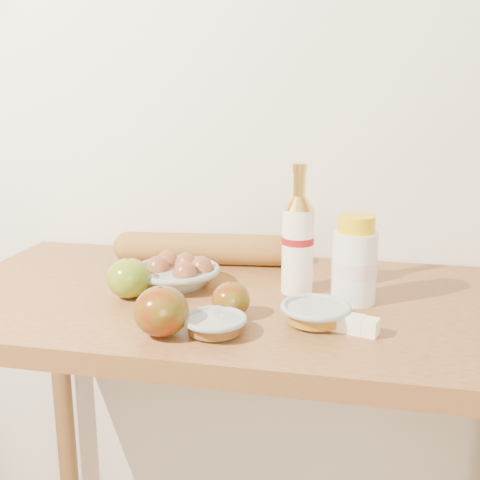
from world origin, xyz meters
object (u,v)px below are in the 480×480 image
bourbon_bottle (298,241)px  cream_bottle (355,262)px  baguette (204,249)px  table (243,354)px  egg_bowl (178,274)px

bourbon_bottle → cream_bottle: (0.11, -0.03, -0.03)m
cream_bottle → baguette: size_ratio=0.39×
table → egg_bowl: 0.21m
bourbon_bottle → baguette: size_ratio=0.59×
bourbon_bottle → egg_bowl: bourbon_bottle is taller
table → cream_bottle: (0.21, 0.02, 0.20)m
table → bourbon_bottle: bourbon_bottle is taller
baguette → cream_bottle: bearing=-34.6°
cream_bottle → table: bearing=168.3°
table → cream_bottle: size_ratio=7.23×
table → baguette: (-0.13, 0.20, 0.16)m
baguette → egg_bowl: bearing=-101.0°
bourbon_bottle → baguette: (-0.23, 0.15, -0.07)m
bourbon_bottle → egg_bowl: 0.25m
bourbon_bottle → cream_bottle: bearing=1.1°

